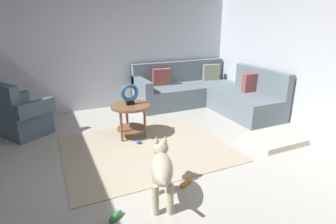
{
  "coord_description": "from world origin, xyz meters",
  "views": [
    {
      "loc": [
        -1.08,
        -2.7,
        1.81
      ],
      "look_at": [
        0.45,
        0.6,
        0.55
      ],
      "focal_mm": 29.44,
      "sensor_mm": 36.0,
      "label": 1
    }
  ],
  "objects_px": {
    "torus_sculpture": "(130,94)",
    "dog": "(162,169)",
    "sectional_couch": "(206,94)",
    "dog_toy_ball": "(139,142)",
    "side_table": "(131,112)",
    "dog_toy_bone": "(115,216)",
    "dog_bed_mat": "(274,140)",
    "dog_toy_rope": "(186,183)",
    "armchair": "(22,116)"
  },
  "relations": [
    {
      "from": "torus_sculpture",
      "to": "dog",
      "type": "distance_m",
      "value": 1.72
    },
    {
      "from": "sectional_couch",
      "to": "dog_toy_ball",
      "type": "relative_size",
      "value": 31.37
    },
    {
      "from": "side_table",
      "to": "dog_toy_bone",
      "type": "xyz_separation_m",
      "value": [
        -0.72,
        -1.74,
        -0.39
      ]
    },
    {
      "from": "side_table",
      "to": "dog_bed_mat",
      "type": "relative_size",
      "value": 0.75
    },
    {
      "from": "dog_bed_mat",
      "to": "dog",
      "type": "distance_m",
      "value": 2.21
    },
    {
      "from": "dog",
      "to": "dog_toy_bone",
      "type": "bearing_deg",
      "value": -151.26
    },
    {
      "from": "torus_sculpture",
      "to": "dog",
      "type": "height_order",
      "value": "torus_sculpture"
    },
    {
      "from": "side_table",
      "to": "dog_toy_bone",
      "type": "distance_m",
      "value": 1.92
    },
    {
      "from": "dog_toy_ball",
      "to": "dog_toy_bone",
      "type": "relative_size",
      "value": 0.4
    },
    {
      "from": "dog",
      "to": "dog_toy_ball",
      "type": "height_order",
      "value": "dog"
    },
    {
      "from": "torus_sculpture",
      "to": "side_table",
      "type": "bearing_deg",
      "value": 86.42
    },
    {
      "from": "sectional_couch",
      "to": "torus_sculpture",
      "type": "distance_m",
      "value": 2.12
    },
    {
      "from": "torus_sculpture",
      "to": "dog_bed_mat",
      "type": "bearing_deg",
      "value": -30.13
    },
    {
      "from": "side_table",
      "to": "dog_bed_mat",
      "type": "xyz_separation_m",
      "value": [
        1.9,
        -1.1,
        -0.37
      ]
    },
    {
      "from": "sectional_couch",
      "to": "side_table",
      "type": "bearing_deg",
      "value": -156.39
    },
    {
      "from": "torus_sculpture",
      "to": "dog_toy_rope",
      "type": "height_order",
      "value": "torus_sculpture"
    },
    {
      "from": "sectional_couch",
      "to": "dog_toy_bone",
      "type": "relative_size",
      "value": 12.5
    },
    {
      "from": "torus_sculpture",
      "to": "dog_bed_mat",
      "type": "distance_m",
      "value": 2.29
    },
    {
      "from": "torus_sculpture",
      "to": "dog_toy_ball",
      "type": "xyz_separation_m",
      "value": [
        0.01,
        -0.3,
        -0.68
      ]
    },
    {
      "from": "dog_toy_ball",
      "to": "torus_sculpture",
      "type": "bearing_deg",
      "value": 92.53
    },
    {
      "from": "dog",
      "to": "armchair",
      "type": "bearing_deg",
      "value": 139.6
    },
    {
      "from": "sectional_couch",
      "to": "dog_toy_ball",
      "type": "bearing_deg",
      "value": -149.15
    },
    {
      "from": "dog_bed_mat",
      "to": "dog_toy_ball",
      "type": "distance_m",
      "value": 2.05
    },
    {
      "from": "side_table",
      "to": "torus_sculpture",
      "type": "distance_m",
      "value": 0.29
    },
    {
      "from": "armchair",
      "to": "dog_toy_ball",
      "type": "height_order",
      "value": "armchair"
    },
    {
      "from": "dog_bed_mat",
      "to": "dog",
      "type": "relative_size",
      "value": 0.99
    },
    {
      "from": "dog",
      "to": "dog_toy_ball",
      "type": "bearing_deg",
      "value": 102.04
    },
    {
      "from": "armchair",
      "to": "dog",
      "type": "xyz_separation_m",
      "value": [
        1.33,
        -2.47,
        0.05
      ]
    },
    {
      "from": "sectional_couch",
      "to": "torus_sculpture",
      "type": "relative_size",
      "value": 6.9
    },
    {
      "from": "sectional_couch",
      "to": "dog_toy_ball",
      "type": "distance_m",
      "value": 2.22
    },
    {
      "from": "torus_sculpture",
      "to": "dog",
      "type": "xyz_separation_m",
      "value": [
        -0.21,
        -1.67,
        -0.33
      ]
    },
    {
      "from": "dog_toy_rope",
      "to": "dog_toy_bone",
      "type": "relative_size",
      "value": 1.03
    },
    {
      "from": "dog_bed_mat",
      "to": "dog_toy_ball",
      "type": "bearing_deg",
      "value": 156.91
    },
    {
      "from": "side_table",
      "to": "sectional_couch",
      "type": "bearing_deg",
      "value": 23.61
    },
    {
      "from": "armchair",
      "to": "dog_toy_bone",
      "type": "height_order",
      "value": "armchair"
    },
    {
      "from": "dog_bed_mat",
      "to": "torus_sculpture",
      "type": "bearing_deg",
      "value": 149.87
    },
    {
      "from": "dog_toy_bone",
      "to": "sectional_couch",
      "type": "bearing_deg",
      "value": 44.44
    },
    {
      "from": "side_table",
      "to": "dog",
      "type": "height_order",
      "value": "dog"
    },
    {
      "from": "dog_toy_rope",
      "to": "dog_toy_bone",
      "type": "xyz_separation_m",
      "value": [
        -0.87,
        -0.22,
        0.0
      ]
    },
    {
      "from": "armchair",
      "to": "torus_sculpture",
      "type": "relative_size",
      "value": 3.06
    },
    {
      "from": "sectional_couch",
      "to": "dog",
      "type": "relative_size",
      "value": 2.78
    },
    {
      "from": "torus_sculpture",
      "to": "dog_toy_bone",
      "type": "bearing_deg",
      "value": -112.39
    },
    {
      "from": "dog",
      "to": "sectional_couch",
      "type": "bearing_deg",
      "value": 71.05
    },
    {
      "from": "armchair",
      "to": "dog",
      "type": "height_order",
      "value": "armchair"
    },
    {
      "from": "torus_sculpture",
      "to": "dog_bed_mat",
      "type": "relative_size",
      "value": 0.41
    },
    {
      "from": "dog_bed_mat",
      "to": "dog_toy_bone",
      "type": "distance_m",
      "value": 2.69
    },
    {
      "from": "dog_toy_rope",
      "to": "armchair",
      "type": "bearing_deg",
      "value": 126.17
    },
    {
      "from": "side_table",
      "to": "dog_toy_ball",
      "type": "bearing_deg",
      "value": -87.47
    },
    {
      "from": "dog_toy_rope",
      "to": "dog_toy_ball",
      "type": "bearing_deg",
      "value": 96.47
    },
    {
      "from": "sectional_couch",
      "to": "dog_toy_ball",
      "type": "height_order",
      "value": "sectional_couch"
    }
  ]
}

